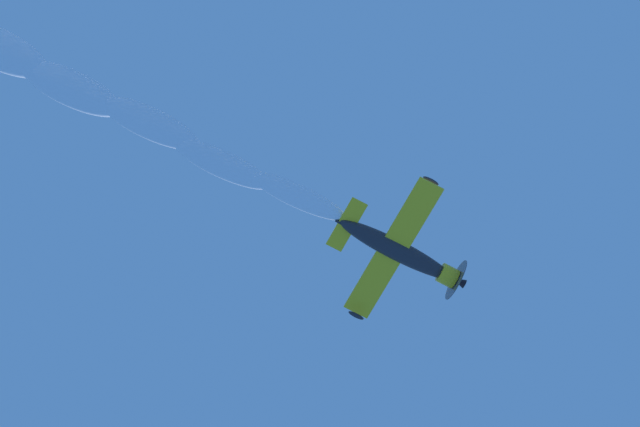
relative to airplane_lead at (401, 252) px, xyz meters
name	(u,v)px	position (x,y,z in m)	size (l,w,h in m)	color
airplane_lead	(401,252)	(0.00, 0.00, 0.00)	(8.84, 7.94, 2.88)	#232328
smoke_trail_lead	(58,83)	(-5.69, -19.59, 0.87)	(10.15, 27.24, 2.77)	white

